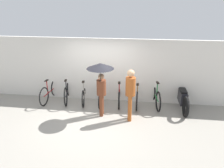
% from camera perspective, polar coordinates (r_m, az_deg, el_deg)
% --- Properties ---
extents(ground_plane, '(30.00, 30.00, 0.00)m').
position_cam_1_polar(ground_plane, '(7.48, -4.64, -9.39)').
color(ground_plane, gray).
extents(back_wall, '(13.14, 0.12, 2.47)m').
position_cam_1_polar(back_wall, '(8.53, -2.50, 3.66)').
color(back_wall, silver).
rests_on(back_wall, ground).
extents(parked_bicycle_0, '(0.44, 1.72, 0.99)m').
position_cam_1_polar(parked_bicycle_0, '(9.08, -15.91, -1.80)').
color(parked_bicycle_0, black).
rests_on(parked_bicycle_0, ground).
extents(parked_bicycle_1, '(0.53, 1.69, 1.03)m').
position_cam_1_polar(parked_bicycle_1, '(8.88, -11.64, -1.89)').
color(parked_bicycle_1, black).
rests_on(parked_bicycle_1, ground).
extents(parked_bicycle_2, '(0.47, 1.73, 0.99)m').
position_cam_1_polar(parked_bicycle_2, '(8.73, -7.24, -2.26)').
color(parked_bicycle_2, black).
rests_on(parked_bicycle_2, ground).
extents(parked_bicycle_3, '(0.44, 1.64, 1.01)m').
position_cam_1_polar(parked_bicycle_3, '(8.50, -2.84, -2.73)').
color(parked_bicycle_3, black).
rests_on(parked_bicycle_3, ground).
extents(parked_bicycle_4, '(0.44, 1.67, 1.07)m').
position_cam_1_polar(parked_bicycle_4, '(8.49, 1.89, -2.80)').
color(parked_bicycle_4, black).
rests_on(parked_bicycle_4, ground).
extents(parked_bicycle_5, '(0.44, 1.81, 1.10)m').
position_cam_1_polar(parked_bicycle_5, '(8.47, 6.60, -2.83)').
color(parked_bicycle_5, black).
rests_on(parked_bicycle_5, ground).
extents(parked_bicycle_6, '(0.44, 1.71, 1.09)m').
position_cam_1_polar(parked_bicycle_6, '(8.47, 11.30, -3.00)').
color(parked_bicycle_6, black).
rests_on(parked_bicycle_6, ground).
extents(pedestrian_leading, '(0.89, 0.89, 1.93)m').
position_cam_1_polar(pedestrian_leading, '(7.12, -2.97, 2.04)').
color(pedestrian_leading, brown).
rests_on(pedestrian_leading, ground).
extents(pedestrian_center, '(0.32, 0.32, 1.77)m').
position_cam_1_polar(pedestrian_center, '(7.06, 4.81, -1.87)').
color(pedestrian_center, '#9E4C1E').
rests_on(pedestrian_center, ground).
extents(motorcycle, '(0.58, 2.05, 0.93)m').
position_cam_1_polar(motorcycle, '(8.51, 17.91, -3.43)').
color(motorcycle, black).
rests_on(motorcycle, ground).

